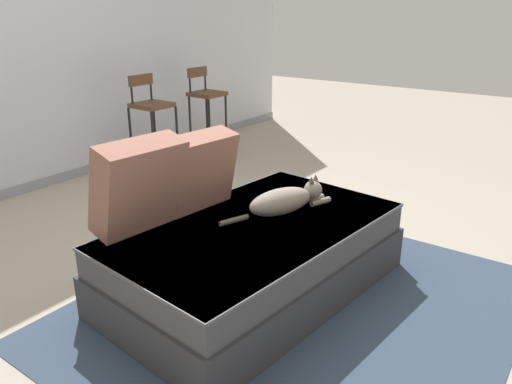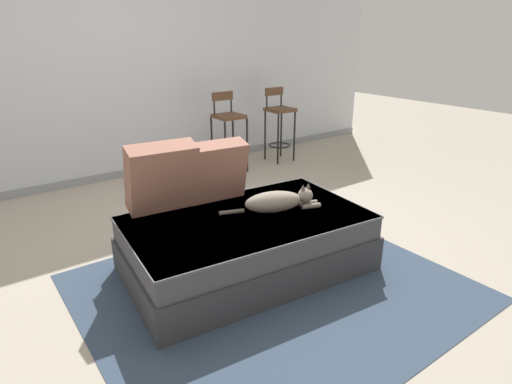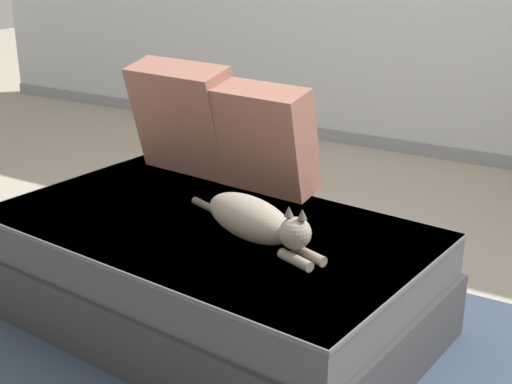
# 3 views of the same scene
# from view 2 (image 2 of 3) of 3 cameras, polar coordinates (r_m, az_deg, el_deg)

# --- Properties ---
(ground_plane) EXTENTS (16.00, 16.00, 0.00)m
(ground_plane) POSITION_cam_2_polar(r_m,az_deg,el_deg) (3.48, -4.96, -7.45)
(ground_plane) COLOR #A89E8E
(ground_plane) RESTS_ON ground
(wall_back_panel) EXTENTS (8.00, 0.10, 2.60)m
(wall_back_panel) POSITION_cam_2_polar(r_m,az_deg,el_deg) (5.14, -19.17, 15.89)
(wall_back_panel) COLOR silver
(wall_back_panel) RESTS_ON ground
(wall_baseboard_trim) EXTENTS (8.00, 0.02, 0.09)m
(wall_baseboard_trim) POSITION_cam_2_polar(r_m,az_deg,el_deg) (5.33, -17.41, 2.36)
(wall_baseboard_trim) COLOR gray
(wall_baseboard_trim) RESTS_ON ground
(area_rug) EXTENTS (2.38, 2.10, 0.01)m
(area_rug) POSITION_cam_2_polar(r_m,az_deg,el_deg) (2.98, 2.26, -12.56)
(area_rug) COLOR #334256
(area_rug) RESTS_ON ground
(couch) EXTENTS (1.77, 1.16, 0.42)m
(couch) POSITION_cam_2_polar(r_m,az_deg,el_deg) (3.08, -1.17, -6.81)
(couch) COLOR #353539
(couch) RESTS_ON ground
(throw_pillow_corner) EXTENTS (0.51, 0.33, 0.51)m
(throw_pillow_corner) POSITION_cam_2_polar(r_m,az_deg,el_deg) (3.07, -12.47, 1.95)
(throw_pillow_corner) COLOR #936051
(throw_pillow_corner) RESTS_ON couch
(throw_pillow_middle) EXTENTS (0.46, 0.29, 0.46)m
(throw_pillow_middle) POSITION_cam_2_polar(r_m,az_deg,el_deg) (3.22, -5.36, 2.83)
(throw_pillow_middle) COLOR #936051
(throw_pillow_middle) RESTS_ON couch
(cat) EXTENTS (0.71, 0.34, 0.19)m
(cat) POSITION_cam_2_polar(r_m,az_deg,el_deg) (3.06, 2.89, -1.24)
(cat) COLOR gray
(cat) RESTS_ON couch
(bar_stool_near_window) EXTENTS (0.33, 0.33, 0.95)m
(bar_stool_near_window) POSITION_cam_2_polar(r_m,az_deg,el_deg) (5.22, -3.70, 8.56)
(bar_stool_near_window) COLOR black
(bar_stool_near_window) RESTS_ON ground
(bar_stool_by_doorway) EXTENTS (0.32, 0.32, 0.95)m
(bar_stool_by_doorway) POSITION_cam_2_polar(r_m,az_deg,el_deg) (5.68, 3.11, 9.66)
(bar_stool_by_doorway) COLOR black
(bar_stool_by_doorway) RESTS_ON ground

